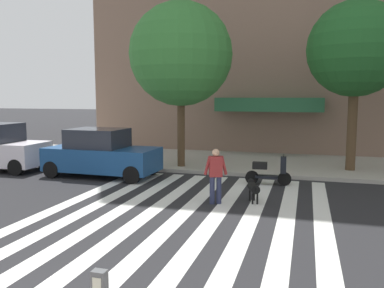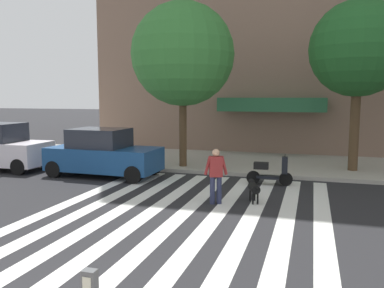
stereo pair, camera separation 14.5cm
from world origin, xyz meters
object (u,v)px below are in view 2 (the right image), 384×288
Objects in this scene: parked_scooter at (270,172)px; pedestrian_dog_walker at (216,173)px; parked_car_behind_first at (103,154)px; dog_on_leash at (254,188)px; street_tree_middle at (358,49)px; street_tree_nearest at (183,55)px.

pedestrian_dog_walker reaches higher than parked_scooter.
parked_car_behind_first is 2.73× the size of parked_scooter.
parked_car_behind_first is 5.92m from pedestrian_dog_walker.
parked_scooter is (6.52, 0.30, -0.41)m from parked_car_behind_first.
pedestrian_dog_walker is at bearing -153.99° from dog_on_leash.
street_tree_middle reaches higher than parked_car_behind_first.
parked_scooter reaches higher than dog_on_leash.
pedestrian_dog_walker is 1.71× the size of dog_on_leash.
parked_car_behind_first is 5.31m from street_tree_nearest.
dog_on_leash is at bearing -50.48° from street_tree_nearest.
parked_car_behind_first is at bearing 152.77° from pedestrian_dog_walker.
parked_scooter is 2.51m from dog_on_leash.
street_tree_middle is 4.16× the size of pedestrian_dog_walker.
street_tree_middle is at bearing 59.76° from dog_on_leash.
street_tree_nearest is at bearing -171.26° from street_tree_middle.
parked_scooter is 6.28m from street_tree_middle.
dog_on_leash is at bearing -94.81° from parked_scooter.
street_tree_nearest is at bearing 152.89° from parked_scooter.
dog_on_leash is at bearing 26.01° from pedestrian_dog_walker.
pedestrian_dog_walker is 1.26m from dog_on_leash.
street_tree_nearest reaches higher than street_tree_middle.
parked_scooter is 0.24× the size of street_tree_middle.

